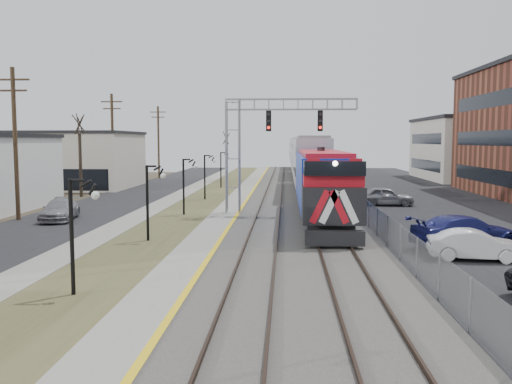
{
  "coord_description": "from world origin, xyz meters",
  "views": [
    {
      "loc": [
        3.18,
        -9.6,
        5.27
      ],
      "look_at": [
        1.64,
        18.4,
        2.6
      ],
      "focal_mm": 38.0,
      "sensor_mm": 36.0,
      "label": 1
    }
  ],
  "objects": [
    {
      "name": "sidewalk",
      "position": [
        -7.0,
        35.0,
        0.04
      ],
      "size": [
        2.0,
        120.0,
        0.08
      ],
      "primitive_type": "cube",
      "color": "gray",
      "rests_on": "ground"
    },
    {
      "name": "track_near",
      "position": [
        2.0,
        35.0,
        0.28
      ],
      "size": [
        1.58,
        120.0,
        0.15
      ],
      "color": "#2D2119",
      "rests_on": "ballast_bed"
    },
    {
      "name": "track_far",
      "position": [
        5.5,
        35.0,
        0.28
      ],
      "size": [
        1.58,
        120.0,
        0.15
      ],
      "color": "#2D2119",
      "rests_on": "ballast_bed"
    },
    {
      "name": "car_lot_d",
      "position": [
        11.92,
        17.0,
        0.8
      ],
      "size": [
        5.96,
        4.07,
        1.6
      ],
      "primitive_type": "imported",
      "rotation": [
        0.0,
        0.0,
        1.94
      ],
      "color": "navy",
      "rests_on": "ground"
    },
    {
      "name": "car_lot_e",
      "position": [
        11.28,
        34.39,
        0.76
      ],
      "size": [
        4.54,
        1.99,
        1.52
      ],
      "primitive_type": "imported",
      "rotation": [
        0.0,
        0.0,
        1.53
      ],
      "color": "gray",
      "rests_on": "ground"
    },
    {
      "name": "platform_edge",
      "position": [
        -0.12,
        35.0,
        0.24
      ],
      "size": [
        0.24,
        120.0,
        0.01
      ],
      "primitive_type": "cube",
      "color": "gold",
      "rests_on": "platform"
    },
    {
      "name": "grass_median",
      "position": [
        -4.0,
        35.0,
        0.03
      ],
      "size": [
        4.0,
        120.0,
        0.06
      ],
      "primitive_type": "cube",
      "color": "#414726",
      "rests_on": "ground"
    },
    {
      "name": "train",
      "position": [
        5.5,
        71.57,
        2.94
      ],
      "size": [
        3.0,
        108.65,
        5.33
      ],
      "color": "#1531AA",
      "rests_on": "ground"
    },
    {
      "name": "parking_lot",
      "position": [
        16.0,
        35.0,
        0.02
      ],
      "size": [
        16.0,
        120.0,
        0.04
      ],
      "primitive_type": "cube",
      "color": "black",
      "rests_on": "ground"
    },
    {
      "name": "car_lot_b",
      "position": [
        11.5,
        14.28,
        0.66
      ],
      "size": [
        4.17,
        1.92,
        1.32
      ],
      "primitive_type": "imported",
      "rotation": [
        0.0,
        0.0,
        1.44
      ],
      "color": "white",
      "rests_on": "ground"
    },
    {
      "name": "ballast_bed",
      "position": [
        4.0,
        35.0,
        0.1
      ],
      "size": [
        8.0,
        120.0,
        0.2
      ],
      "primitive_type": "cube",
      "color": "#595651",
      "rests_on": "ground"
    },
    {
      "name": "utility_poles",
      "position": [
        -14.5,
        25.0,
        5.0
      ],
      "size": [
        0.28,
        80.28,
        10.0
      ],
      "color": "#4C3823",
      "rests_on": "ground"
    },
    {
      "name": "lampposts",
      "position": [
        -4.0,
        18.29,
        2.0
      ],
      "size": [
        0.14,
        62.14,
        4.0
      ],
      "color": "black",
      "rests_on": "ground"
    },
    {
      "name": "bare_trees",
      "position": [
        -12.66,
        38.91,
        2.7
      ],
      "size": [
        12.3,
        42.3,
        5.95
      ],
      "color": "#382D23",
      "rests_on": "ground"
    },
    {
      "name": "platform",
      "position": [
        -1.0,
        35.0,
        0.12
      ],
      "size": [
        2.0,
        120.0,
        0.24
      ],
      "primitive_type": "cube",
      "color": "gray",
      "rests_on": "ground"
    },
    {
      "name": "signal_gantry",
      "position": [
        1.22,
        27.99,
        5.59
      ],
      "size": [
        9.0,
        1.07,
        8.15
      ],
      "color": "gray",
      "rests_on": "ground"
    },
    {
      "name": "car_street_b",
      "position": [
        -11.67,
        25.0,
        0.68
      ],
      "size": [
        2.68,
        4.97,
        1.37
      ],
      "primitive_type": "imported",
      "rotation": [
        0.0,
        0.0,
        0.17
      ],
      "color": "gray",
      "rests_on": "ground"
    },
    {
      "name": "street_west",
      "position": [
        -11.5,
        35.0,
        0.02
      ],
      "size": [
        7.0,
        120.0,
        0.04
      ],
      "primitive_type": "cube",
      "color": "black",
      "rests_on": "ground"
    },
    {
      "name": "fence",
      "position": [
        8.2,
        35.0,
        0.8
      ],
      "size": [
        0.04,
        120.0,
        1.6
      ],
      "primitive_type": "cube",
      "color": "gray",
      "rests_on": "ground"
    }
  ]
}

